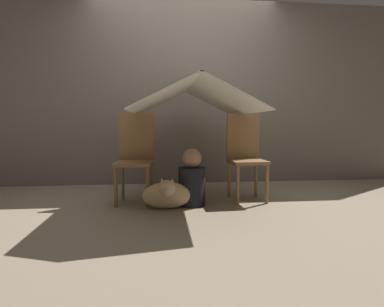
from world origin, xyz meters
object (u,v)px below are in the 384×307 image
object	(u,v)px
chair_left	(135,155)
person_front	(192,181)
dog	(167,194)
chair_right	(245,153)

from	to	relation	value
chair_left	person_front	world-z (taller)	chair_left
person_front	dog	distance (m)	0.31
dog	chair_left	bearing A→B (deg)	134.63
chair_left	dog	size ratio (longest dim) A/B	1.96
chair_right	chair_left	bearing A→B (deg)	177.37
chair_right	dog	bearing A→B (deg)	-162.07
chair_left	chair_right	size ratio (longest dim) A/B	1.00
chair_left	person_front	distance (m)	0.66
chair_right	dog	size ratio (longest dim) A/B	1.96
chair_left	chair_right	distance (m)	1.19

